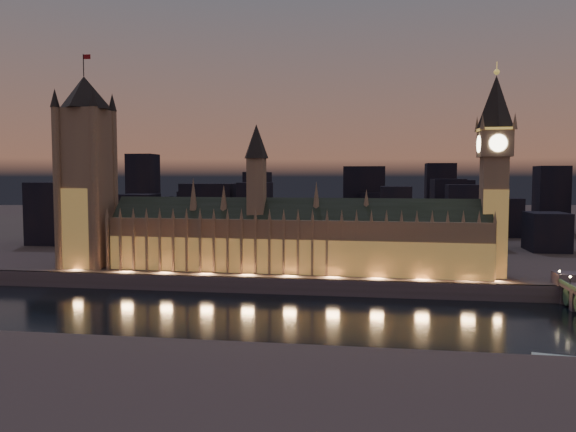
# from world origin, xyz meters

# --- Properties ---
(ground_plane) EXTENTS (2000.00, 2000.00, 0.00)m
(ground_plane) POSITION_xyz_m (0.00, 0.00, 0.00)
(ground_plane) COLOR black
(ground_plane) RESTS_ON ground
(north_bank) EXTENTS (2000.00, 960.00, 8.00)m
(north_bank) POSITION_xyz_m (0.00, 520.00, 4.00)
(north_bank) COLOR #4B353B
(north_bank) RESTS_ON ground
(embankment_wall) EXTENTS (2000.00, 2.50, 8.00)m
(embankment_wall) POSITION_xyz_m (0.00, 41.00, 4.00)
(embankment_wall) COLOR #524749
(embankment_wall) RESTS_ON ground
(palace_of_westminster) EXTENTS (202.00, 26.37, 78.00)m
(palace_of_westminster) POSITION_xyz_m (6.05, 61.74, 26.37)
(palace_of_westminster) COLOR #876B54
(palace_of_westminster) RESTS_ON north_bank
(victoria_tower) EXTENTS (31.68, 31.68, 117.52)m
(victoria_tower) POSITION_xyz_m (-110.00, 61.92, 66.24)
(victoria_tower) COLOR #876B54
(victoria_tower) RESTS_ON north_bank
(elizabeth_tower) EXTENTS (18.00, 18.00, 106.76)m
(elizabeth_tower) POSITION_xyz_m (108.00, 61.92, 67.48)
(elizabeth_tower) COLOR #876B54
(elizabeth_tower) RESTS_ON north_bank
(city_backdrop) EXTENTS (477.02, 215.63, 72.70)m
(city_backdrop) POSITION_xyz_m (34.76, 244.58, 30.11)
(city_backdrop) COLOR black
(city_backdrop) RESTS_ON north_bank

